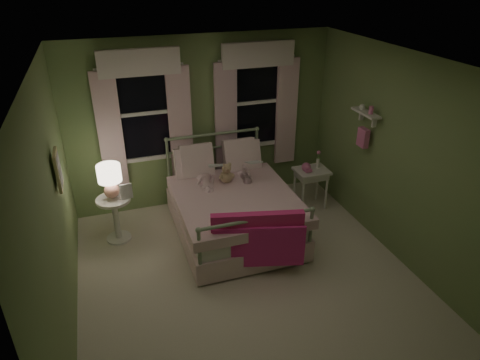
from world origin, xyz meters
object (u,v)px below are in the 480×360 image
object	(u,v)px
bed	(232,208)
child_right	(241,161)
nightstand_left	(115,213)
nightstand_right	(311,176)
table_lamp	(110,178)
teddy_bear	(226,174)
child_left	(204,161)

from	to	relation	value
bed	child_right	xyz separation A→B (m)	(0.28, 0.42, 0.50)
child_right	nightstand_left	size ratio (longest dim) A/B	0.98
child_right	nightstand_right	size ratio (longest dim) A/B	1.00
bed	table_lamp	size ratio (longest dim) A/B	4.27
child_right	table_lamp	world-z (taller)	child_right
child_right	table_lamp	size ratio (longest dim) A/B	1.34
teddy_bear	nightstand_left	distance (m)	1.62
child_left	teddy_bear	world-z (taller)	child_left
child_left	child_right	world-z (taller)	child_left
teddy_bear	nightstand_left	world-z (taller)	teddy_bear
nightstand_left	table_lamp	distance (m)	0.54
child_right	child_left	bearing A→B (deg)	2.56
table_lamp	nightstand_left	bearing A→B (deg)	45.00
child_left	nightstand_right	distance (m)	1.70
nightstand_left	child_right	bearing A→B (deg)	3.08
child_right	nightstand_left	distance (m)	1.91
teddy_bear	nightstand_left	bearing A→B (deg)	177.86
child_left	table_lamp	bearing A→B (deg)	9.62
child_left	table_lamp	world-z (taller)	child_left
table_lamp	child_right	bearing A→B (deg)	3.08
bed	table_lamp	distance (m)	1.70
teddy_bear	child_right	bearing A→B (deg)	29.50
nightstand_right	bed	bearing A→B (deg)	-168.69
child_left	child_right	xyz separation A→B (m)	(0.56, 0.00, -0.08)
bed	table_lamp	bearing A→B (deg)	168.44
child_left	nightstand_right	world-z (taller)	child_left
child_left	child_right	bearing A→B (deg)	-174.79
bed	teddy_bear	size ratio (longest dim) A/B	6.53
teddy_bear	nightstand_right	size ratio (longest dim) A/B	0.49
child_left	bed	bearing A→B (deg)	128.81
child_right	nightstand_left	bearing A→B (deg)	5.64
bed	nightstand_left	xyz separation A→B (m)	(-1.57, 0.32, 0.03)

